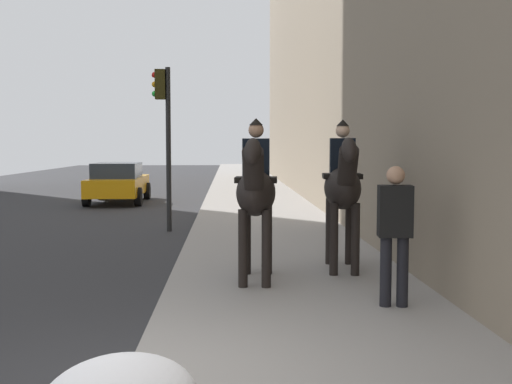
{
  "coord_description": "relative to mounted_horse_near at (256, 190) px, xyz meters",
  "views": [
    {
      "loc": [
        -4.99,
        -0.9,
        2.07
      ],
      "look_at": [
        4.0,
        -1.28,
        1.4
      ],
      "focal_mm": 44.4,
      "sensor_mm": 36.0,
      "label": 1
    }
  ],
  "objects": [
    {
      "name": "traffic_light_near_curb",
      "position": [
        6.22,
        1.91,
        1.18
      ],
      "size": [
        0.2,
        0.44,
        3.9
      ],
      "color": "black",
      "rests_on": "ground"
    },
    {
      "name": "mounted_horse_near",
      "position": [
        0.0,
        0.0,
        0.0
      ],
      "size": [
        2.15,
        0.68,
        2.33
      ],
      "rotation": [
        0.0,
        0.0,
        3.06
      ],
      "color": "black",
      "rests_on": "sidewalk_slab"
    },
    {
      "name": "pedestrian_greeting",
      "position": [
        -1.47,
        -1.61,
        -0.33
      ],
      "size": [
        0.3,
        0.42,
        1.7
      ],
      "rotation": [
        0.0,
        0.0,
        -0.1
      ],
      "color": "black",
      "rests_on": "sidewalk_slab"
    },
    {
      "name": "car_near_lane",
      "position": [
        13.78,
        4.34,
        -0.68
      ],
      "size": [
        4.46,
        2.02,
        1.44
      ],
      "rotation": [
        0.0,
        0.0,
        0.02
      ],
      "color": "orange",
      "rests_on": "ground"
    },
    {
      "name": "mounted_horse_far",
      "position": [
        0.75,
        -1.38,
        0.01
      ],
      "size": [
        2.15,
        0.69,
        2.35
      ],
      "rotation": [
        0.0,
        0.0,
        3.06
      ],
      "color": "black",
      "rests_on": "sidewalk_slab"
    }
  ]
}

